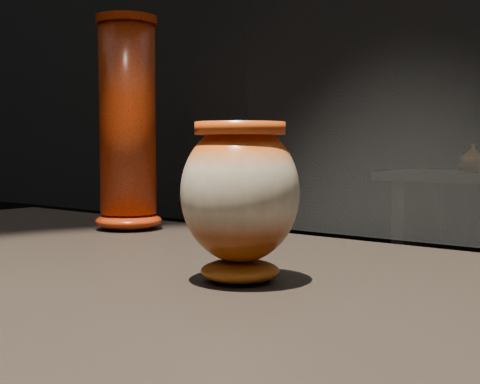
% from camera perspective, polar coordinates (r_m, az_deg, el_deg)
% --- Properties ---
extents(main_vase, '(0.14, 0.14, 0.18)m').
position_cam_1_polar(main_vase, '(0.77, -0.00, -0.25)').
color(main_vase, '#7B310B').
rests_on(main_vase, display_plinth).
extents(tall_vase, '(0.15, 0.15, 0.40)m').
position_cam_1_polar(tall_vase, '(1.27, -9.56, 5.47)').
color(tall_vase, red).
rests_on(tall_vase, display_plinth).
extents(back_vase_left, '(0.22, 0.22, 0.17)m').
position_cam_1_polar(back_vase_left, '(4.17, 19.24, 2.75)').
color(back_vase_left, brown).
rests_on(back_vase_left, back_shelf).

